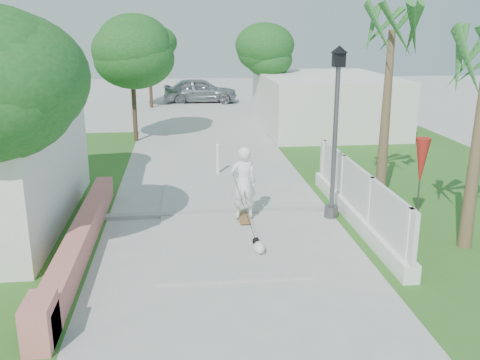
{
  "coord_description": "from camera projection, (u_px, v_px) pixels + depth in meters",
  "views": [
    {
      "loc": [
        -0.99,
        -7.55,
        4.9
      ],
      "look_at": [
        0.46,
        5.5,
        1.1
      ],
      "focal_mm": 40.0,
      "sensor_mm": 36.0,
      "label": 1
    }
  ],
  "objects": [
    {
      "name": "building_right",
      "position": [
        324.0,
        102.0,
        26.13
      ],
      "size": [
        6.0,
        8.0,
        2.6
      ],
      "primitive_type": "cube",
      "color": "silver",
      "rests_on": "ground"
    },
    {
      "name": "path_strip",
      "position": [
        200.0,
        123.0,
        27.76
      ],
      "size": [
        3.2,
        36.0,
        0.06
      ],
      "primitive_type": "cube",
      "color": "#B7B7B2",
      "rests_on": "ground"
    },
    {
      "name": "ground",
      "position": [
        249.0,
        339.0,
        8.67
      ],
      "size": [
        90.0,
        90.0,
        0.0
      ],
      "primitive_type": "plane",
      "color": "#B7B7B2",
      "rests_on": "ground"
    },
    {
      "name": "palm_far",
      "position": [
        391.0,
        42.0,
        14.12
      ],
      "size": [
        1.8,
        1.8,
        5.3
      ],
      "color": "brown",
      "rests_on": "ground"
    },
    {
      "name": "pink_wall",
      "position": [
        78.0,
        245.0,
        11.63
      ],
      "size": [
        0.45,
        8.2,
        0.8
      ],
      "color": "#C36464",
      "rests_on": "ground"
    },
    {
      "name": "grass_right",
      "position": [
        435.0,
        185.0,
        17.05
      ],
      "size": [
        8.0,
        20.0,
        0.01
      ],
      "primitive_type": "cube",
      "color": "#346720",
      "rests_on": "ground"
    },
    {
      "name": "tree_path_left",
      "position": [
        132.0,
        52.0,
        22.55
      ],
      "size": [
        3.4,
        3.4,
        5.23
      ],
      "color": "#4C3826",
      "rests_on": "ground"
    },
    {
      "name": "bollard",
      "position": [
        218.0,
        158.0,
        18.08
      ],
      "size": [
        0.14,
        0.14,
        1.09
      ],
      "color": "white",
      "rests_on": "ground"
    },
    {
      "name": "parked_car",
      "position": [
        200.0,
        90.0,
        35.0
      ],
      "size": [
        4.84,
        2.07,
        1.63
      ],
      "primitive_type": "imported",
      "rotation": [
        0.0,
        0.0,
        1.54
      ],
      "color": "#9A9CA1",
      "rests_on": "ground"
    },
    {
      "name": "tree_left_mid",
      "position": [
        22.0,
        77.0,
        15.22
      ],
      "size": [
        3.2,
        3.2,
        4.85
      ],
      "color": "#4C3826",
      "rests_on": "ground"
    },
    {
      "name": "dog",
      "position": [
        259.0,
        247.0,
        11.8
      ],
      "size": [
        0.34,
        0.54,
        0.38
      ],
      "rotation": [
        0.0,
        0.0,
        0.25
      ],
      "color": "silver",
      "rests_on": "ground"
    },
    {
      "name": "curb",
      "position": [
        221.0,
        213.0,
        14.39
      ],
      "size": [
        6.5,
        0.25,
        0.1
      ],
      "primitive_type": "cube",
      "color": "#999993",
      "rests_on": "ground"
    },
    {
      "name": "patio_umbrella",
      "position": [
        421.0,
        163.0,
        13.01
      ],
      "size": [
        0.36,
        0.36,
        2.3
      ],
      "color": "#59595E",
      "rests_on": "ground"
    },
    {
      "name": "tree_path_far",
      "position": [
        149.0,
        44.0,
        32.12
      ],
      "size": [
        3.2,
        3.2,
        5.17
      ],
      "color": "#4C3826",
      "rests_on": "ground"
    },
    {
      "name": "tree_path_right",
      "position": [
        263.0,
        54.0,
        27.12
      ],
      "size": [
        3.0,
        3.0,
        4.79
      ],
      "color": "#4C3826",
      "rests_on": "ground"
    },
    {
      "name": "skateboarder",
      "position": [
        244.0,
        195.0,
        13.13
      ],
      "size": [
        0.71,
        2.5,
        1.98
      ],
      "rotation": [
        0.0,
        0.0,
        3.2
      ],
      "color": "brown",
      "rests_on": "ground"
    },
    {
      "name": "street_lamp",
      "position": [
        335.0,
        127.0,
        13.56
      ],
      "size": [
        0.44,
        0.44,
        4.44
      ],
      "color": "#59595E",
      "rests_on": "ground"
    },
    {
      "name": "lattice_fence",
      "position": [
        356.0,
        203.0,
        13.66
      ],
      "size": [
        0.35,
        7.0,
        1.5
      ],
      "color": "white",
      "rests_on": "ground"
    }
  ]
}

